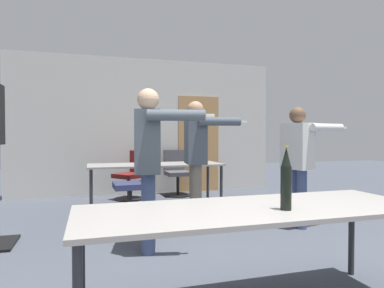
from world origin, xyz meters
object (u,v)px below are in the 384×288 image
office_chair_mid_tucked (135,188)px  office_chair_near_pushed (132,177)px  office_chair_far_right (177,174)px  person_right_polo (298,155)px  beer_bottle (286,180)px  person_far_watching (150,154)px  person_left_plaid (196,150)px

office_chair_mid_tucked → office_chair_near_pushed: bearing=-6.9°
office_chair_mid_tucked → office_chair_far_right: 1.99m
person_right_polo → office_chair_near_pushed: 3.26m
office_chair_far_right → beer_bottle: (-0.48, -4.75, 0.50)m
person_right_polo → beer_bottle: (-1.41, -1.96, -0.03)m
office_chair_mid_tucked → beer_bottle: (0.57, -3.06, 0.47)m
office_chair_mid_tucked → beer_bottle: bearing=-171.5°
person_far_watching → office_chair_far_right: (1.08, 3.16, -0.59)m
office_chair_near_pushed → person_far_watching: bearing=140.2°
person_left_plaid → person_right_polo: (1.19, -0.64, -0.05)m
office_chair_near_pushed → office_chair_far_right: (0.92, 0.17, -0.00)m
person_left_plaid → office_chair_near_pushed: (-0.66, 1.98, -0.58)m
person_far_watching → office_chair_mid_tucked: person_far_watching is taller
person_left_plaid → person_right_polo: size_ratio=1.07×
person_far_watching → office_chair_far_right: 3.39m
person_far_watching → office_chair_mid_tucked: bearing=-169.5°
person_right_polo → office_chair_near_pushed: (-1.85, 2.63, -0.53)m
office_chair_far_right → office_chair_mid_tucked: bearing=55.5°
person_left_plaid → beer_bottle: person_left_plaid is taller
office_chair_far_right → person_right_polo: bearing=105.7°
person_far_watching → office_chair_near_pushed: (0.16, 2.99, -0.59)m
person_left_plaid → person_right_polo: bearing=69.7°
person_right_polo → person_far_watching: bearing=-90.9°
person_right_polo → person_left_plaid: bearing=-129.6°
person_right_polo → office_chair_mid_tucked: size_ratio=1.68×
person_left_plaid → person_far_watching: (-0.82, -1.01, 0.01)m
person_left_plaid → office_chair_mid_tucked: person_left_plaid is taller
office_chair_far_right → person_far_watching: bearing=68.3°
office_chair_mid_tucked → beer_bottle: 3.15m
person_right_polo → person_far_watching: person_far_watching is taller
person_left_plaid → person_right_polo: person_left_plaid is taller
person_far_watching → beer_bottle: (0.61, -1.59, -0.09)m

